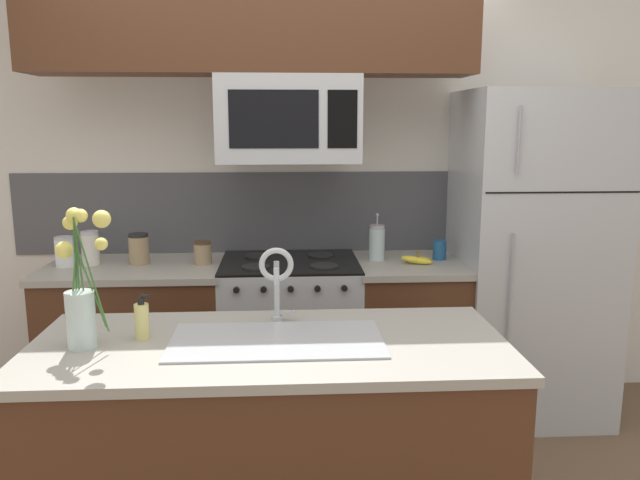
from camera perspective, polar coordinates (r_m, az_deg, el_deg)
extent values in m
cube|color=silver|center=(3.79, 1.64, 4.96)|extent=(5.20, 0.10, 2.60)
cube|color=#4C4C51|center=(3.74, -2.88, 2.55)|extent=(3.22, 0.01, 0.48)
cube|color=#4C2B19|center=(3.69, -16.21, -9.40)|extent=(0.94, 0.62, 0.88)
cube|color=#9E998E|center=(3.57, -16.59, -2.51)|extent=(0.97, 0.65, 0.03)
cube|color=#4C2B19|center=(3.67, 7.93, -9.18)|extent=(0.58, 0.62, 0.88)
cube|color=#9E998E|center=(3.54, 8.12, -2.25)|extent=(0.61, 0.65, 0.03)
cube|color=#B7BABF|center=(3.60, -2.72, -9.22)|extent=(0.76, 0.62, 0.91)
cube|color=black|center=(3.47, -2.79, -2.04)|extent=(0.76, 0.62, 0.01)
cylinder|color=black|center=(3.33, -5.90, -2.43)|extent=(0.15, 0.15, 0.01)
cylinder|color=black|center=(3.34, 0.37, -2.35)|extent=(0.15, 0.15, 0.01)
cylinder|color=black|center=(3.60, -5.72, -1.44)|extent=(0.15, 0.15, 0.01)
cylinder|color=black|center=(3.60, 0.08, -1.37)|extent=(0.15, 0.15, 0.01)
cylinder|color=black|center=(3.18, -7.66, -4.55)|extent=(0.03, 0.02, 0.03)
cylinder|color=black|center=(3.17, -5.19, -4.53)|extent=(0.03, 0.02, 0.03)
cylinder|color=black|center=(3.17, -2.71, -4.50)|extent=(0.03, 0.02, 0.03)
cylinder|color=black|center=(3.17, -0.23, -4.47)|extent=(0.03, 0.02, 0.03)
cylinder|color=black|center=(3.18, 2.24, -4.43)|extent=(0.03, 0.02, 0.03)
cube|color=#B7BABF|center=(3.36, -2.91, 10.96)|extent=(0.74, 0.40, 0.45)
cube|color=black|center=(3.16, -4.25, 10.96)|extent=(0.45, 0.00, 0.29)
cube|color=black|center=(3.17, 2.07, 10.98)|extent=(0.15, 0.00, 0.29)
cube|color=#4C2B19|center=(3.38, -6.25, 19.85)|extent=(2.28, 0.34, 0.60)
cube|color=#B7BABF|center=(3.76, 18.65, -1.43)|extent=(0.83, 0.72, 1.85)
cube|color=black|center=(3.37, 21.36, 4.08)|extent=(0.80, 0.00, 0.01)
cylinder|color=#99999E|center=(3.24, 17.75, 8.68)|extent=(0.01, 0.01, 0.33)
cylinder|color=#99999E|center=(3.36, 16.96, -5.34)|extent=(0.01, 0.01, 0.70)
cylinder|color=silver|center=(3.65, -22.32, -1.10)|extent=(0.10, 0.10, 0.15)
cylinder|color=#B2B2B7|center=(3.64, -22.41, 0.16)|extent=(0.10, 0.10, 0.02)
cylinder|color=silver|center=(3.64, -20.25, -0.83)|extent=(0.10, 0.10, 0.17)
cylinder|color=#B2B2B7|center=(3.62, -20.34, 0.62)|extent=(0.09, 0.09, 0.02)
cylinder|color=#997F5B|center=(3.58, -16.23, -0.91)|extent=(0.11, 0.11, 0.15)
cylinder|color=black|center=(3.56, -16.30, 0.43)|extent=(0.11, 0.11, 0.02)
cylinder|color=#997F5B|center=(3.49, -10.67, -1.27)|extent=(0.10, 0.10, 0.11)
cylinder|color=#4C331E|center=(3.48, -10.71, -0.25)|extent=(0.10, 0.10, 0.01)
ellipsoid|color=yellow|center=(3.48, 8.81, -1.86)|extent=(0.17, 0.10, 0.05)
ellipsoid|color=yellow|center=(3.49, 8.84, -1.80)|extent=(0.18, 0.06, 0.06)
ellipsoid|color=yellow|center=(3.48, 8.98, -1.85)|extent=(0.18, 0.06, 0.07)
ellipsoid|color=yellow|center=(3.49, 9.03, -1.80)|extent=(0.17, 0.10, 0.05)
cylinder|color=brown|center=(3.48, 8.93, -1.36)|extent=(0.02, 0.02, 0.03)
cylinder|color=silver|center=(3.55, 5.22, -0.39)|extent=(0.09, 0.09, 0.18)
cylinder|color=#A3A3AA|center=(3.53, 5.25, 1.20)|extent=(0.08, 0.08, 0.02)
cylinder|color=#A3A3AA|center=(3.52, 5.26, 1.76)|extent=(0.01, 0.01, 0.05)
sphere|color=#A3A3AA|center=(3.52, 5.27, 2.29)|extent=(0.02, 0.02, 0.02)
cylinder|color=#1E5184|center=(3.62, 10.87, -0.89)|extent=(0.08, 0.08, 0.11)
cube|color=#4C2B19|center=(2.47, -4.46, -19.59)|extent=(1.68, 0.72, 0.88)
cube|color=#9E998E|center=(2.27, -4.63, -9.65)|extent=(1.71, 0.75, 0.03)
cube|color=#ADAFB5|center=(2.27, -3.98, -9.13)|extent=(0.76, 0.40, 0.01)
cube|color=#ADAFB5|center=(2.30, -8.39, -11.00)|extent=(0.30, 0.30, 0.15)
cube|color=#ADAFB5|center=(2.30, 0.49, -10.92)|extent=(0.30, 0.30, 0.15)
cylinder|color=#B7BABF|center=(2.49, -3.94, -7.14)|extent=(0.04, 0.04, 0.02)
cylinder|color=#B7BABF|center=(2.45, -3.97, -4.47)|extent=(0.02, 0.02, 0.22)
torus|color=#B7BABF|center=(2.37, -4.02, -2.26)|extent=(0.13, 0.02, 0.13)
cylinder|color=#B7BABF|center=(2.33, -4.02, -3.28)|extent=(0.02, 0.02, 0.06)
cube|color=#B7BABF|center=(2.48, -3.13, -6.58)|extent=(0.07, 0.01, 0.01)
cylinder|color=#DBCC75|center=(2.36, -15.96, -7.18)|extent=(0.05, 0.05, 0.13)
cylinder|color=black|center=(2.33, -16.06, -5.38)|extent=(0.02, 0.02, 0.02)
cube|color=black|center=(2.33, -15.70, -4.95)|extent=(0.03, 0.01, 0.01)
cylinder|color=silver|center=(2.33, -21.01, -6.81)|extent=(0.10, 0.10, 0.20)
cylinder|color=silver|center=(2.35, -20.90, -8.30)|extent=(0.09, 0.09, 0.06)
cylinder|color=#386B2D|center=(2.32, -21.65, -4.31)|extent=(0.06, 0.04, 0.28)
sphere|color=#EFE066|center=(2.32, -22.35, -0.84)|extent=(0.06, 0.06, 0.06)
cylinder|color=#386B2D|center=(2.31, -21.26, -2.85)|extent=(0.02, 0.06, 0.40)
sphere|color=#EFE066|center=(2.30, -21.58, 2.12)|extent=(0.05, 0.05, 0.05)
cylinder|color=#386B2D|center=(2.29, -21.00, -2.91)|extent=(0.02, 0.03, 0.40)
sphere|color=#EFE066|center=(2.27, -21.05, 2.09)|extent=(0.05, 0.05, 0.05)
cylinder|color=#386B2D|center=(2.29, -20.17, -4.12)|extent=(0.09, 0.02, 0.29)
sphere|color=#EFE066|center=(2.25, -19.37, -0.35)|extent=(0.04, 0.04, 0.04)
cylinder|color=#386B2D|center=(2.25, -20.16, -3.13)|extent=(0.11, 0.04, 0.38)
sphere|color=#EFE066|center=(2.18, -19.34, 1.82)|extent=(0.06, 0.06, 0.06)
cylinder|color=#386B2D|center=(2.32, -21.42, -3.15)|extent=(0.04, 0.07, 0.37)
sphere|color=#EFE066|center=(2.32, -21.89, 1.48)|extent=(0.05, 0.05, 0.05)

